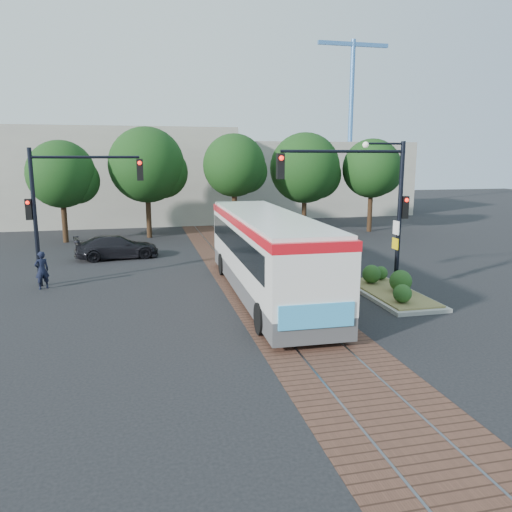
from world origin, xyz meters
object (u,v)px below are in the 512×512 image
(signal_pole_main, at_px, (372,194))
(signal_pole_left, at_px, (61,198))
(parked_car, at_px, (117,247))
(traffic_island, at_px, (390,288))
(officer, at_px, (42,270))
(city_bus, at_px, (266,250))

(signal_pole_main, relative_size, signal_pole_left, 1.00)
(signal_pole_left, height_order, parked_car, signal_pole_left)
(traffic_island, distance_m, officer, 14.80)
(traffic_island, bearing_deg, signal_pole_left, 159.64)
(city_bus, distance_m, signal_pole_left, 9.22)
(signal_pole_main, bearing_deg, city_bus, 163.70)
(signal_pole_left, xyz_separation_m, officer, (-0.94, -0.51, -3.04))
(city_bus, height_order, officer, city_bus)
(officer, relative_size, parked_car, 0.36)
(parked_car, bearing_deg, officer, 147.13)
(city_bus, bearing_deg, signal_pole_main, -15.32)
(city_bus, bearing_deg, parked_car, 125.28)
(city_bus, distance_m, parked_car, 11.27)
(city_bus, xyz_separation_m, signal_pole_main, (3.99, -1.17, 2.28))
(city_bus, height_order, parked_car, city_bus)
(signal_pole_left, bearing_deg, city_bus, -23.82)
(city_bus, xyz_separation_m, traffic_island, (4.95, -1.26, -1.54))
(traffic_island, xyz_separation_m, signal_pole_left, (-13.19, 4.89, 3.54))
(traffic_island, height_order, signal_pole_left, signal_pole_left)
(parked_car, bearing_deg, signal_pole_main, -143.17)
(traffic_island, relative_size, signal_pole_main, 0.87)
(officer, bearing_deg, parked_car, -143.85)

